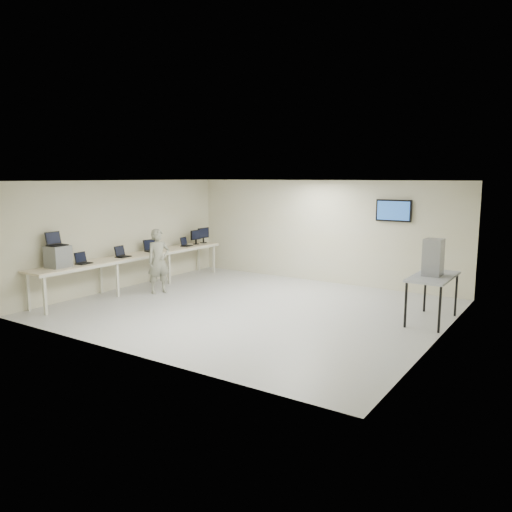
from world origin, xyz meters
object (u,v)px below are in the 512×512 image
Objects in this scene: equipment_box at (58,257)px; side_table at (433,279)px; workbench at (136,257)px; soldier at (159,261)px.

side_table is (7.25, 3.40, -0.27)m from equipment_box.
soldier reaches higher than workbench.
equipment_box is (-0.06, -2.24, 0.31)m from workbench.
soldier is 6.47m from side_table.
soldier reaches higher than side_table.
equipment_box is 8.01m from side_table.
soldier is 1.03× the size of side_table.
soldier is at bearing -1.99° from workbench.
equipment_box is at bearing 179.28° from soldier.
equipment_box is 2.41m from soldier.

